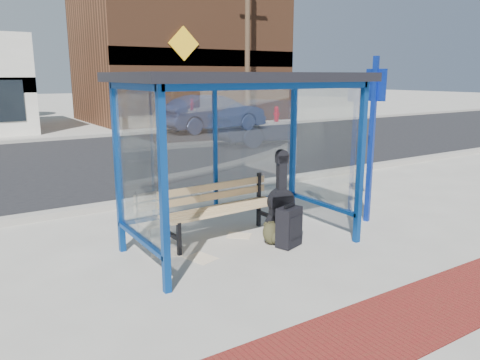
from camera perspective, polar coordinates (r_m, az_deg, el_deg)
ground at (r=6.74m, az=0.31°, el=-8.07°), size 120.00×120.00×0.00m
brick_paver_strip at (r=4.97m, az=17.66°, el=-16.62°), size 60.00×1.00×0.01m
curb_near at (r=9.17m, az=-9.64°, el=-2.20°), size 60.00×0.25×0.12m
street_asphalt at (r=13.92m, az=-18.00°, el=2.20°), size 60.00×10.00×0.00m
curb_far at (r=18.84m, az=-22.09°, el=4.67°), size 60.00×0.25×0.12m
far_sidewalk at (r=20.70m, az=-23.09°, el=5.07°), size 60.00×4.00×0.01m
bus_shelter at (r=6.37m, az=-0.02°, el=9.84°), size 3.30×1.80×2.42m
storefront_brown at (r=26.39m, az=-7.32°, el=14.36°), size 10.00×7.08×6.40m
tree_right at (r=31.74m, az=-2.61°, el=18.22°), size 3.60×3.60×7.03m
utility_pole_east at (r=22.51m, az=0.91°, el=17.07°), size 1.60×0.24×8.00m
bench at (r=6.91m, az=-2.46°, el=-3.20°), size 1.88×0.53×0.88m
guitar_bag at (r=6.84m, az=5.00°, el=-3.67°), size 0.48×0.23×1.27m
suitcase at (r=6.67m, az=6.01°, el=-5.72°), size 0.41×0.33×0.62m
backpack at (r=6.77m, az=3.95°, el=-6.56°), size 0.29×0.27×0.33m
sign_post at (r=7.85m, az=15.81°, el=5.76°), size 0.16×0.32×2.68m
newspaper_a at (r=6.57m, az=-8.90°, el=-8.75°), size 0.53×0.49×0.01m
newspaper_b at (r=6.34m, az=-4.75°, el=-9.47°), size 0.39×0.45×0.01m
newspaper_c at (r=7.15m, az=-0.10°, el=-6.78°), size 0.45×0.44×0.01m
parked_car at (r=20.46m, az=-3.32°, el=8.15°), size 4.84×2.06×1.55m
fire_hydrant at (r=24.15m, az=4.47°, el=8.05°), size 0.37×0.25×0.83m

